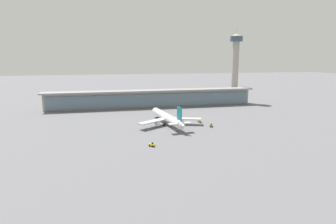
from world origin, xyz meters
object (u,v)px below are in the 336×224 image
Objects in this scene: service_truck_near_nose_yellow at (199,121)px; safety_cone_bravo at (185,130)px; service_truck_mid_apron_yellow at (152,145)px; safety_cone_alpha at (183,130)px; control_tower at (235,62)px; airliner_on_stand at (167,118)px; service_truck_under_wing_olive at (211,126)px.

service_truck_near_nose_yellow is 26.20m from safety_cone_bravo.
service_truck_mid_apron_yellow is (-40.08, -45.91, 0.07)m from service_truck_near_nose_yellow.
safety_cone_alpha is at bearing 49.02° from service_truck_mid_apron_yellow.
control_tower is at bearing 51.11° from service_truck_near_nose_yellow.
airliner_on_stand is at bearing -136.49° from control_tower.
control_tower is at bearing 43.51° from airliner_on_stand.
airliner_on_stand is 28.40m from service_truck_under_wing_olive.
service_truck_near_nose_yellow is 9.90× the size of safety_cone_alpha.
control_tower reaches higher than service_truck_mid_apron_yellow.
service_truck_mid_apron_yellow is 35.84m from safety_cone_alpha.
service_truck_near_nose_yellow is at bearing 8.48° from airliner_on_stand.
service_truck_near_nose_yellow is 60.94m from service_truck_mid_apron_yellow.
safety_cone_bravo is (-79.29, -98.96, -38.08)m from control_tower.
service_truck_mid_apron_yellow is at bearing -131.13° from service_truck_near_nose_yellow.
service_truck_under_wing_olive is at bearing -24.63° from airliner_on_stand.
service_truck_near_nose_yellow is at bearing 52.02° from safety_cone_bravo.
service_truck_near_nose_yellow reaches higher than service_truck_under_wing_olive.
service_truck_under_wing_olive is (25.58, -11.73, -3.82)m from airliner_on_stand.
safety_cone_alpha is 1.85m from safety_cone_bravo.
service_truck_mid_apron_yellow is at bearing -133.49° from safety_cone_bravo.
service_truck_near_nose_yellow reaches higher than service_truck_mid_apron_yellow.
service_truck_under_wing_olive is 19.62m from safety_cone_alpha.
service_truck_mid_apron_yellow is 4.68× the size of safety_cone_bravo.
service_truck_near_nose_yellow is (22.90, 3.42, -3.89)m from airliner_on_stand.
control_tower is (63.17, 78.31, 37.59)m from service_truck_near_nose_yellow.
service_truck_mid_apron_yellow is at bearing -112.01° from airliner_on_stand.
service_truck_under_wing_olive is 52.68m from service_truck_mid_apron_yellow.
safety_cone_bravo is (-16.12, -20.65, -0.49)m from service_truck_near_nose_yellow.
service_truck_mid_apron_yellow is at bearing -130.98° from safety_cone_alpha.
service_truck_mid_apron_yellow is (-17.18, -42.49, -3.82)m from airliner_on_stand.
airliner_on_stand reaches higher than service_truck_near_nose_yellow.
service_truck_under_wing_olive is at bearing 35.73° from service_truck_mid_apron_yellow.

